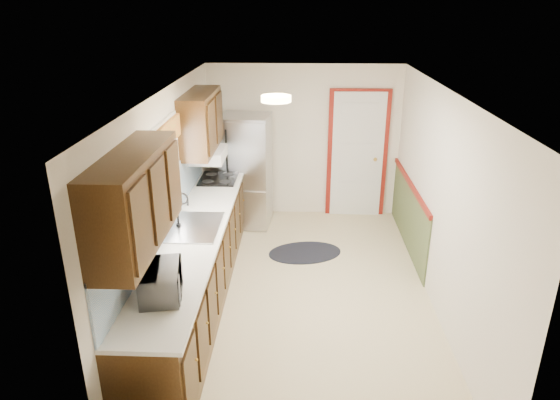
{
  "coord_description": "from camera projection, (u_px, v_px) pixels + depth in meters",
  "views": [
    {
      "loc": [
        -0.06,
        -5.15,
        3.25
      ],
      "look_at": [
        -0.27,
        0.13,
        1.15
      ],
      "focal_mm": 32.0,
      "sensor_mm": 36.0,
      "label": 1
    }
  ],
  "objects": [
    {
      "name": "cooktop",
      "position": [
        218.0,
        179.0,
        6.97
      ],
      "size": [
        0.51,
        0.61,
        0.02
      ],
      "primitive_type": "cube",
      "color": "black",
      "rests_on": "kitchen_run"
    },
    {
      "name": "ceiling_fixture",
      "position": [
        276.0,
        99.0,
        4.93
      ],
      "size": [
        0.3,
        0.3,
        0.06
      ],
      "primitive_type": "cylinder",
      "color": "#FFD88C",
      "rests_on": "room_shell"
    },
    {
      "name": "microwave",
      "position": [
        161.0,
        279.0,
        4.15
      ],
      "size": [
        0.36,
        0.53,
        0.33
      ],
      "primitive_type": "imported",
      "rotation": [
        0.0,
        0.0,
        1.76
      ],
      "color": "white",
      "rests_on": "kitchen_run"
    },
    {
      "name": "back_wall_trim",
      "position": [
        368.0,
        167.0,
        7.66
      ],
      "size": [
        1.12,
        2.3,
        2.08
      ],
      "color": "maroon",
      "rests_on": "ground"
    },
    {
      "name": "room_shell",
      "position": [
        304.0,
        200.0,
        5.53
      ],
      "size": [
        3.2,
        5.2,
        2.52
      ],
      "color": "beige",
      "rests_on": "ground"
    },
    {
      "name": "kitchen_run",
      "position": [
        191.0,
        242.0,
        5.45
      ],
      "size": [
        0.63,
        4.0,
        2.2
      ],
      "color": "#331E0B",
      "rests_on": "ground"
    },
    {
      "name": "refrigerator",
      "position": [
        246.0,
        171.0,
        7.6
      ],
      "size": [
        0.77,
        0.75,
        1.71
      ],
      "rotation": [
        0.0,
        0.0,
        -0.08
      ],
      "color": "#B7B7BC",
      "rests_on": "ground"
    },
    {
      "name": "rug",
      "position": [
        305.0,
        253.0,
        6.93
      ],
      "size": [
        1.14,
        0.87,
        0.01
      ],
      "primitive_type": "ellipsoid",
      "rotation": [
        0.0,
        0.0,
        0.23
      ],
      "color": "black",
      "rests_on": "ground"
    }
  ]
}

